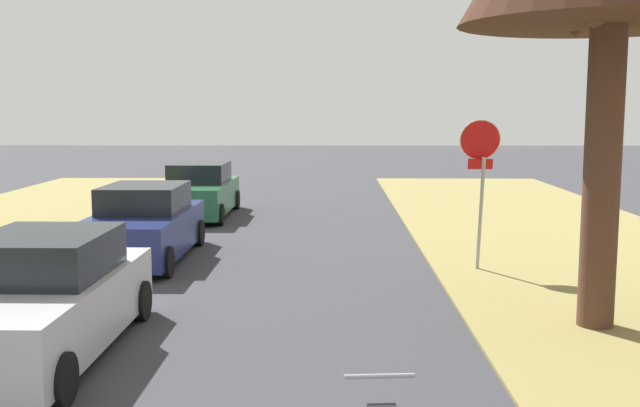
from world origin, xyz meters
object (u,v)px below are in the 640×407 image
object	(u,v)px
parked_sedan_navy	(143,226)
parked_sedan_green	(199,192)
stop_sign_far	(480,161)
parked_sedan_silver	(41,300)

from	to	relation	value
parked_sedan_navy	parked_sedan_green	distance (m)	6.31
stop_sign_far	parked_sedan_silver	xyz separation A→B (m)	(-6.66, -5.11, -1.44)
parked_sedan_silver	parked_sedan_navy	bearing A→B (deg)	92.05
parked_sedan_silver	parked_sedan_navy	xyz separation A→B (m)	(-0.22, 6.14, 0.00)
parked_sedan_navy	parked_sedan_green	xyz separation A→B (m)	(0.06, 6.31, 0.00)
parked_sedan_navy	parked_sedan_green	world-z (taller)	same
stop_sign_far	parked_sedan_green	xyz separation A→B (m)	(-6.81, 7.34, -1.44)
stop_sign_far	parked_sedan_silver	world-z (taller)	stop_sign_far
stop_sign_far	parked_sedan_navy	xyz separation A→B (m)	(-6.88, 1.03, -1.44)
parked_sedan_silver	stop_sign_far	bearing A→B (deg)	37.49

